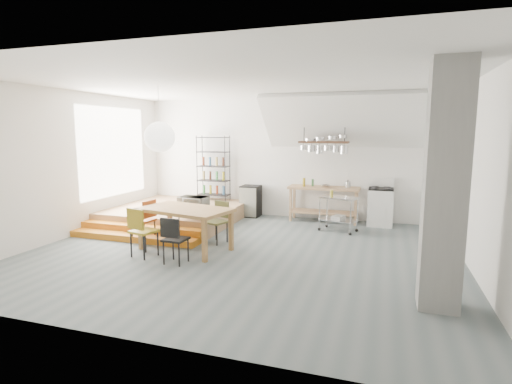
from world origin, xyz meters
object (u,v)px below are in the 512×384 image
(rolling_cart, at_px, (338,209))
(mini_fridge, at_px, (251,201))
(dining_table, at_px, (185,213))
(stove, at_px, (380,206))

(rolling_cart, relative_size, mini_fridge, 1.08)
(rolling_cart, bearing_deg, dining_table, -120.60)
(stove, relative_size, mini_fridge, 1.38)
(dining_table, xyz_separation_m, mini_fridge, (0.20, 3.40, -0.32))
(stove, distance_m, mini_fridge, 3.40)
(dining_table, height_order, rolling_cart, dining_table)
(stove, distance_m, dining_table, 4.93)
(mini_fridge, bearing_deg, dining_table, -93.32)
(stove, height_order, rolling_cart, stove)
(rolling_cart, xyz_separation_m, mini_fridge, (-2.48, 0.98, -0.10))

